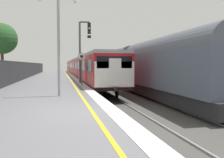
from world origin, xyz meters
TOP-DOWN VIEW (x-y plane):
  - ground at (2.64, 0.00)m, footprint 17.40×110.00m
  - commuter_train_at_platform at (2.10, 37.02)m, footprint 2.83×60.95m
  - freight_train_adjacent_track at (6.10, 30.94)m, footprint 2.60×61.62m
  - signal_gantry at (0.60, 13.17)m, footprint 1.10×0.24m
  - speed_limit_sign at (0.25, 10.35)m, footprint 0.59×0.08m
  - platform_lamp_mid at (-1.48, 4.33)m, footprint 2.00×0.20m
  - background_tree_centre at (-7.72, 19.77)m, footprint 3.38×3.38m

SIDE VIEW (x-z plane):
  - ground at x=2.64m, z-range -1.21..0.00m
  - commuter_train_at_platform at x=2.10m, z-range -0.64..3.17m
  - freight_train_adjacent_track at x=6.10m, z-range -0.78..3.88m
  - speed_limit_sign at x=0.25m, z-range 0.36..2.97m
  - platform_lamp_mid at x=-1.48m, z-range 0.50..5.67m
  - signal_gantry at x=0.60m, z-range 0.67..6.23m
  - background_tree_centre at x=-7.72m, z-range 1.33..7.55m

